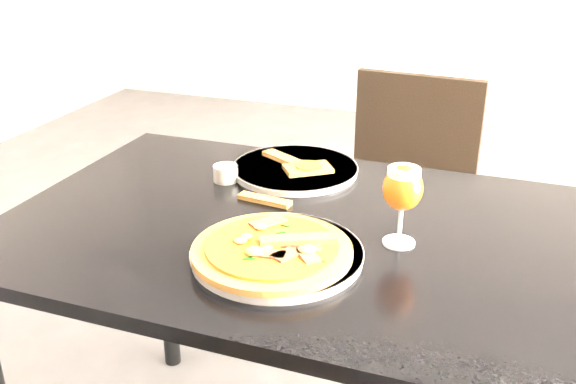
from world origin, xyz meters
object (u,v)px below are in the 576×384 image
at_px(dining_table, 297,262).
at_px(beer_glass, 403,189).
at_px(pizza, 273,249).
at_px(chair_far, 401,211).

bearing_deg(dining_table, beer_glass, -3.47).
xyz_separation_m(dining_table, pizza, (0.01, -0.16, 0.12)).
bearing_deg(beer_glass, chair_far, 98.57).
xyz_separation_m(dining_table, chair_far, (0.10, 0.69, -0.17)).
xyz_separation_m(chair_far, pizza, (-0.10, -0.85, 0.29)).
bearing_deg(beer_glass, dining_table, 176.14).
bearing_deg(beer_glass, pizza, -144.12).
relative_size(dining_table, beer_glass, 7.58).
relative_size(chair_far, beer_glass, 5.57).
relative_size(dining_table, pizza, 4.11).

